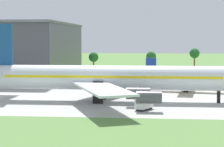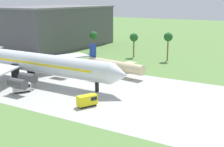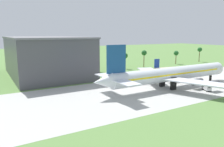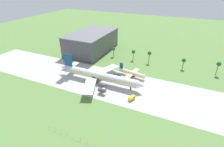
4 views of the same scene
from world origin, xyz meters
The scene contains 8 objects.
ground_plane centered at (0.00, 0.00, 0.00)m, with size 600.00×600.00×0.00m, color #5B8442.
taxiway_strip centered at (0.00, 0.00, 0.01)m, with size 320.00×44.00×0.02m.
jet_airliner centered at (-39.01, -1.96, 5.76)m, with size 72.39×51.19×18.81m.
regional_aircraft centered at (-18.34, 17.28, 3.15)m, with size 22.97×20.73×9.58m.
baggage_tug centered at (-7.82, -12.76, 1.47)m, with size 3.80×5.21×2.75m.
fuel_truck centered at (-29.82, -12.66, 1.34)m, with size 4.02×5.08×2.49m.
terminal_building centered at (-77.36, 54.03, 10.50)m, with size 36.72×61.20×20.98m.
palm_tree_row centered at (-5.27, 49.48, 8.72)m, with size 97.42×3.60×11.77m.
Camera 4 is at (19.28, -103.23, 70.52)m, focal length 28.00 mm.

